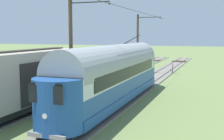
{
  "coord_description": "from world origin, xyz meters",
  "views": [
    {
      "loc": [
        -11.94,
        23.44,
        4.97
      ],
      "look_at": [
        -4.19,
        2.92,
        2.3
      ],
      "focal_mm": 45.92,
      "sensor_mm": 36.0,
      "label": 1
    }
  ],
  "objects_px": {
    "vintage_streetcar": "(114,73)",
    "catenary_pole_foreground": "(138,43)",
    "boxcar_adjacent": "(12,81)",
    "switch_stand": "(173,68)",
    "catenary_pole_mid_near": "(72,49)",
    "track_end_bumper": "(85,69)"
  },
  "relations": [
    {
      "from": "boxcar_adjacent",
      "to": "catenary_pole_foreground",
      "type": "distance_m",
      "value": 21.87
    },
    {
      "from": "vintage_streetcar",
      "to": "catenary_pole_foreground",
      "type": "xyz_separation_m",
      "value": [
        2.88,
        -16.8,
        1.73
      ]
    },
    {
      "from": "catenary_pole_foreground",
      "to": "track_end_bumper",
      "type": "relative_size",
      "value": 4.23
    },
    {
      "from": "switch_stand",
      "to": "catenary_pole_mid_near",
      "type": "bearing_deg",
      "value": 77.46
    },
    {
      "from": "switch_stand",
      "to": "vintage_streetcar",
      "type": "bearing_deg",
      "value": 85.67
    },
    {
      "from": "catenary_pole_foreground",
      "to": "switch_stand",
      "type": "bearing_deg",
      "value": -161.53
    },
    {
      "from": "catenary_pole_mid_near",
      "to": "track_end_bumper",
      "type": "height_order",
      "value": "catenary_pole_mid_near"
    },
    {
      "from": "catenary_pole_foreground",
      "to": "vintage_streetcar",
      "type": "bearing_deg",
      "value": 99.72
    },
    {
      "from": "boxcar_adjacent",
      "to": "catenary_pole_foreground",
      "type": "xyz_separation_m",
      "value": [
        -2.02,
        -21.7,
        1.83
      ]
    },
    {
      "from": "catenary_pole_foreground",
      "to": "catenary_pole_mid_near",
      "type": "relative_size",
      "value": 1.0
    },
    {
      "from": "boxcar_adjacent",
      "to": "catenary_pole_mid_near",
      "type": "distance_m",
      "value": 4.83
    },
    {
      "from": "vintage_streetcar",
      "to": "track_end_bumper",
      "type": "distance_m",
      "value": 18.36
    },
    {
      "from": "vintage_streetcar",
      "to": "catenary_pole_mid_near",
      "type": "xyz_separation_m",
      "value": [
        2.88,
        0.91,
        1.73
      ]
    },
    {
      "from": "catenary_pole_foreground",
      "to": "switch_stand",
      "type": "xyz_separation_m",
      "value": [
        -4.26,
        -1.42,
        -3.29
      ]
    },
    {
      "from": "boxcar_adjacent",
      "to": "track_end_bumper",
      "type": "height_order",
      "value": "boxcar_adjacent"
    },
    {
      "from": "vintage_streetcar",
      "to": "boxcar_adjacent",
      "type": "height_order",
      "value": "vintage_streetcar"
    },
    {
      "from": "switch_stand",
      "to": "track_end_bumper",
      "type": "distance_m",
      "value": 11.53
    },
    {
      "from": "boxcar_adjacent",
      "to": "switch_stand",
      "type": "bearing_deg",
      "value": -105.18
    },
    {
      "from": "catenary_pole_foreground",
      "to": "catenary_pole_mid_near",
      "type": "height_order",
      "value": "same"
    },
    {
      "from": "vintage_streetcar",
      "to": "catenary_pole_foreground",
      "type": "distance_m",
      "value": 17.13
    },
    {
      "from": "switch_stand",
      "to": "catenary_pole_foreground",
      "type": "bearing_deg",
      "value": 18.47
    },
    {
      "from": "switch_stand",
      "to": "track_end_bumper",
      "type": "height_order",
      "value": "switch_stand"
    }
  ]
}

